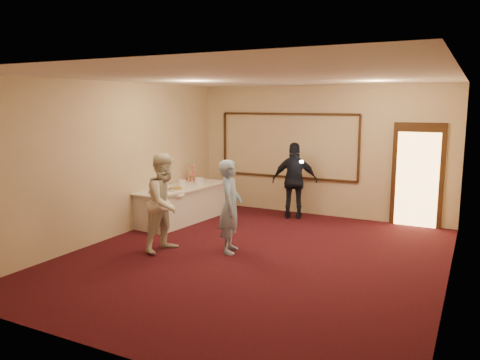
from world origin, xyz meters
name	(u,v)px	position (x,y,z in m)	size (l,w,h in m)	color
floor	(255,257)	(0.00, 0.00, 0.00)	(7.00, 7.00, 0.00)	black
room_walls	(256,138)	(0.00, 0.00, 2.03)	(6.04, 7.04, 3.02)	beige
wall_molding	(287,146)	(-0.80, 3.47, 1.60)	(3.45, 0.04, 1.55)	black
doorway	(417,176)	(2.15, 3.45, 1.08)	(1.05, 0.07, 2.20)	black
buffet_table	(182,204)	(-2.53, 1.55, 0.39)	(1.17, 2.49, 0.77)	silver
pavlova_tray	(162,189)	(-2.48, 0.75, 0.85)	(0.49, 0.57, 0.20)	#BABBC1
cupcake_stand	(192,174)	(-2.77, 2.35, 0.93)	(0.30, 0.30, 0.44)	#E8655D
plate_stack_a	(182,183)	(-2.54, 1.57, 0.85)	(0.18, 0.18, 0.15)	white
plate_stack_b	(199,181)	(-2.31, 1.92, 0.85)	(0.20, 0.20, 0.17)	white
tart	(176,189)	(-2.41, 1.17, 0.80)	(0.26, 0.26, 0.05)	white
man	(230,206)	(-0.51, 0.07, 0.82)	(0.60, 0.39, 1.63)	#8FB4D9
woman	(166,202)	(-1.56, -0.37, 0.87)	(0.85, 0.66, 1.74)	white
guest	(295,181)	(-0.39, 2.92, 0.86)	(1.01, 0.42, 1.73)	black
camera_flash	(301,162)	(-0.15, 2.65, 1.34)	(0.07, 0.04, 0.05)	white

